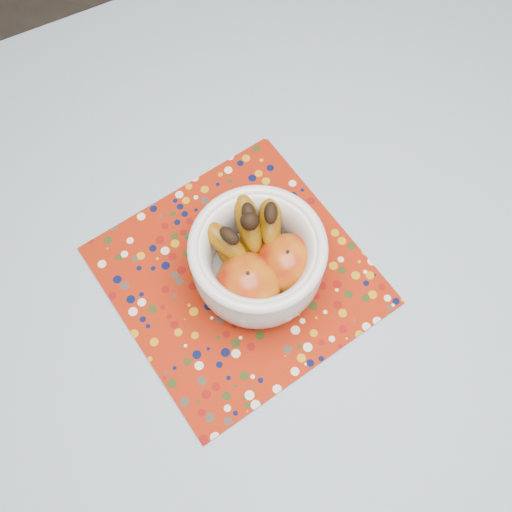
# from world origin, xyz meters

# --- Properties ---
(table) EXTENTS (1.20, 1.20, 0.75)m
(table) POSITION_xyz_m (0.00, 0.00, 0.67)
(table) COLOR brown
(table) RESTS_ON ground
(tablecloth) EXTENTS (1.32, 1.32, 0.01)m
(tablecloth) POSITION_xyz_m (0.00, 0.00, 0.76)
(tablecloth) COLOR slate
(tablecloth) RESTS_ON table
(placemat) EXTENTS (0.40, 0.40, 0.00)m
(placemat) POSITION_xyz_m (-0.06, 0.06, 0.76)
(placemat) COLOR maroon
(placemat) RESTS_ON tablecloth
(fruit_bowl) EXTENTS (0.19, 0.19, 0.14)m
(fruit_bowl) POSITION_xyz_m (-0.03, 0.04, 0.83)
(fruit_bowl) COLOR silver
(fruit_bowl) RESTS_ON placemat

